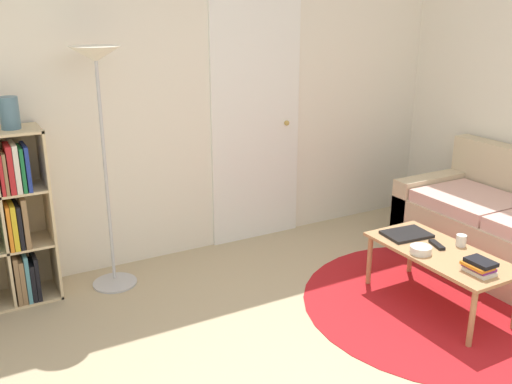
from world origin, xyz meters
TOP-DOWN VIEW (x-y plane):
  - wall_back at (0.02, 2.64)m, footprint 7.64×0.11m
  - rug at (1.10, 0.93)m, footprint 1.93×1.93m
  - floor_lamp at (-0.79, 2.31)m, footprint 0.34×0.34m
  - coffee_table at (1.03, 0.95)m, footprint 0.48×1.01m
  - laptop at (1.02, 1.26)m, footprint 0.33×0.26m
  - bowl at (0.89, 0.99)m, footprint 0.14×0.14m
  - book_stack_on_table at (0.99, 0.60)m, footprint 0.14×0.18m
  - cup at (1.22, 0.94)m, footprint 0.07×0.07m
  - remote at (1.07, 1.02)m, footprint 0.09×0.16m
  - vase_on_shelf at (-1.34, 2.42)m, footprint 0.12×0.12m

SIDE VIEW (x-z plane):
  - rug at x=1.10m, z-range 0.00..0.01m
  - coffee_table at x=1.03m, z-range 0.16..0.56m
  - laptop at x=1.02m, z-range 0.40..0.42m
  - remote at x=1.07m, z-range 0.40..0.42m
  - bowl at x=0.89m, z-range 0.40..0.45m
  - cup at x=1.22m, z-range 0.40..0.48m
  - book_stack_on_table at x=0.99m, z-range 0.40..0.48m
  - wall_back at x=0.02m, z-range -0.01..2.59m
  - vase_on_shelf at x=-1.34m, z-range 1.19..1.40m
  - floor_lamp at x=-0.79m, z-range 0.57..2.26m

